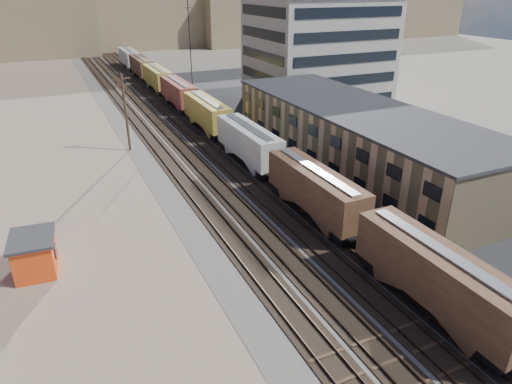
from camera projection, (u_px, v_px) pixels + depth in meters
name	position (u px, v px, depth m)	size (l,w,h in m)	color
ground	(393.00, 332.00, 28.88)	(300.00, 300.00, 0.00)	#6B6356
ballast_bed	(176.00, 127.00, 70.11)	(18.00, 200.00, 0.06)	#4C4742
dirt_yard	(36.00, 169.00, 54.25)	(24.00, 180.00, 0.03)	#806A58
asphalt_lot	(352.00, 135.00, 66.13)	(26.00, 120.00, 0.04)	#232326
rail_tracks	(173.00, 127.00, 69.87)	(11.40, 200.00, 0.24)	black
freight_train	(191.00, 101.00, 73.60)	(3.00, 119.74, 4.46)	black
warehouse	(356.00, 137.00, 53.69)	(12.40, 40.40, 7.25)	tan
office_tower	(318.00, 50.00, 81.01)	(22.60, 18.60, 18.45)	#9E998E
utility_pole_north	(126.00, 111.00, 58.08)	(2.20, 0.32, 10.00)	#382619
radio_mast	(191.00, 55.00, 76.86)	(1.20, 0.16, 18.00)	black
hills_north	(82.00, 2.00, 161.59)	(265.00, 80.00, 32.00)	brown
maintenance_shed	(35.00, 254.00, 34.40)	(3.51, 4.37, 3.02)	#DD4214
parked_car_red	(492.00, 215.00, 41.59)	(2.03, 5.06, 1.72)	#AA1B0F
parked_car_blue	(327.00, 124.00, 68.78)	(2.77, 6.01, 1.67)	navy
parked_car_far	(313.00, 92.00, 88.61)	(1.96, 4.86, 1.66)	silver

